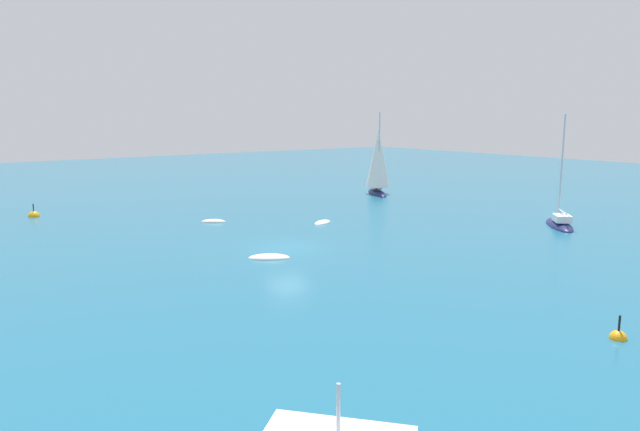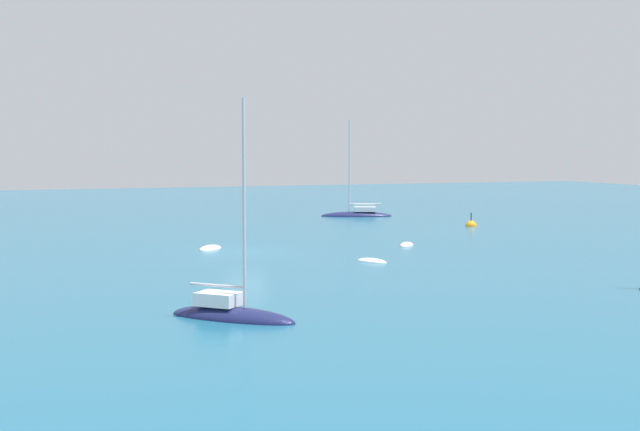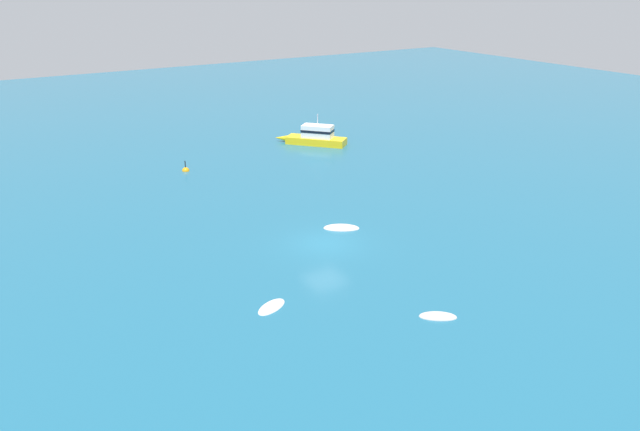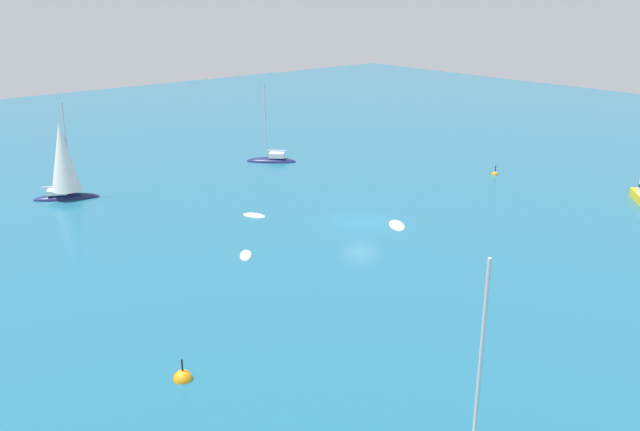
{
  "view_description": "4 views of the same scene",
  "coord_description": "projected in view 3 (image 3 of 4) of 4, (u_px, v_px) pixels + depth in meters",
  "views": [
    {
      "loc": [
        18.7,
        28.69,
        7.95
      ],
      "look_at": [
        -3.15,
        -0.96,
        1.51
      ],
      "focal_mm": 32.55,
      "sensor_mm": 36.0,
      "label": 1
    },
    {
      "loc": [
        -51.14,
        14.26,
        6.34
      ],
      "look_at": [
        -0.16,
        -4.61,
        2.04
      ],
      "focal_mm": 51.0,
      "sensor_mm": 36.0,
      "label": 2
    },
    {
      "loc": [
        -19.33,
        -30.11,
        15.56
      ],
      "look_at": [
        -0.31,
        0.09,
        1.89
      ],
      "focal_mm": 35.7,
      "sensor_mm": 36.0,
      "label": 3
    },
    {
      "loc": [
        34.14,
        -33.06,
        16.82
      ],
      "look_at": [
        0.56,
        -4.55,
        1.73
      ],
      "focal_mm": 37.37,
      "sensor_mm": 36.0,
      "label": 4
    }
  ],
  "objects": [
    {
      "name": "ground_plane",
      "position": [
        325.0,
        244.0,
        38.98
      ],
      "size": [
        160.0,
        160.0,
        0.0
      ],
      "primitive_type": "plane",
      "color": "#1E607F"
    },
    {
      "name": "skiff",
      "position": [
        341.0,
        228.0,
        41.34
      ],
      "size": [
        2.57,
        2.24,
        0.47
      ],
      "rotation": [
        0.0,
        0.0,
        5.69
      ],
      "color": "silver",
      "rests_on": "ground"
    },
    {
      "name": "dinghy",
      "position": [
        271.0,
        307.0,
        31.58
      ],
      "size": [
        2.11,
        1.65,
        0.38
      ],
      "rotation": [
        0.0,
        0.0,
        0.46
      ],
      "color": "white",
      "rests_on": "ground"
    },
    {
      "name": "rib",
      "position": [
        438.0,
        317.0,
        30.7
      ],
      "size": [
        1.96,
        1.74,
        0.44
      ],
      "rotation": [
        0.0,
        0.0,
        5.65
      ],
      "color": "silver",
      "rests_on": "ground"
    },
    {
      "name": "motor_cruiser",
      "position": [
        315.0,
        136.0,
        61.32
      ],
      "size": [
        5.57,
        6.25,
        2.97
      ],
      "rotation": [
        0.0,
        0.0,
        2.27
      ],
      "color": "yellow",
      "rests_on": "ground"
    },
    {
      "name": "channel_buoy",
      "position": [
        186.0,
        171.0,
        53.31
      ],
      "size": [
        0.62,
        0.62,
        1.19
      ],
      "color": "orange",
      "rests_on": "ground"
    }
  ]
}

